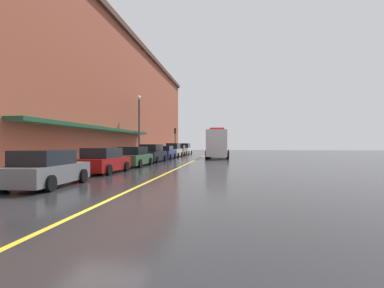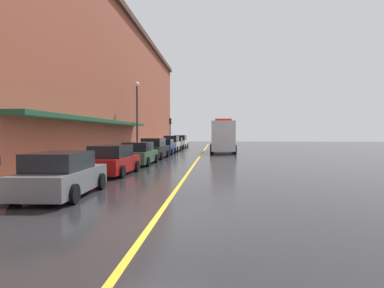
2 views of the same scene
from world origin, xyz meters
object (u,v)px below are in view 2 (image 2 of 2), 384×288
(parking_meter_3, at_px, (136,147))
(street_lamp_left, at_px, (137,110))
(parked_car_0, at_px, (62,175))
(parked_car_5, at_px, (172,144))
(box_truck, at_px, (223,137))
(parked_car_4, at_px, (164,147))
(parked_car_3, at_px, (154,149))
(parking_meter_2, at_px, (159,143))
(traffic_light_near, at_px, (170,127))
(parked_car_2, at_px, (139,154))
(parked_car_1, at_px, (112,161))
(parking_meter_0, at_px, (167,141))
(parked_car_6, at_px, (176,144))
(parked_car_7, at_px, (180,142))

(parking_meter_3, xyz_separation_m, street_lamp_left, (-0.60, 2.96, 3.34))
(parked_car_0, height_order, parked_car_5, parked_car_5)
(box_truck, height_order, parking_meter_3, box_truck)
(parked_car_4, bearing_deg, parked_car_0, 179.93)
(parked_car_3, relative_size, street_lamp_left, 0.71)
(parked_car_4, bearing_deg, parking_meter_2, 15.18)
(traffic_light_near, bearing_deg, parked_car_2, -86.97)
(parked_car_0, bearing_deg, parked_car_1, -0.97)
(parking_meter_3, height_order, traffic_light_near, traffic_light_near)
(parked_car_1, relative_size, parked_car_4, 0.97)
(parked_car_0, distance_m, parked_car_5, 29.15)
(parked_car_5, xyz_separation_m, parking_meter_2, (-1.46, -0.32, 0.17))
(box_truck, bearing_deg, traffic_light_near, -144.01)
(parking_meter_2, xyz_separation_m, traffic_light_near, (0.06, 9.16, 2.10))
(parking_meter_0, bearing_deg, parked_car_3, -85.20)
(parked_car_2, xyz_separation_m, parking_meter_0, (-1.44, 22.93, 0.31))
(street_lamp_left, distance_m, traffic_light_near, 18.16)
(parked_car_0, xyz_separation_m, parking_meter_0, (-1.49, 34.84, 0.32))
(parked_car_5, bearing_deg, parked_car_6, 1.99)
(box_truck, bearing_deg, parked_car_6, -138.27)
(parked_car_2, height_order, parked_car_7, parked_car_7)
(parked_car_7, bearing_deg, parked_car_6, -179.14)
(parked_car_5, xyz_separation_m, parked_car_6, (-0.07, 5.36, -0.13))
(parked_car_4, height_order, parking_meter_2, parked_car_4)
(parked_car_4, relative_size, parking_meter_0, 3.46)
(parking_meter_0, height_order, street_lamp_left, street_lamp_left)
(parked_car_3, bearing_deg, parking_meter_2, 9.17)
(parked_car_1, height_order, parked_car_4, parked_car_4)
(parked_car_1, bearing_deg, parking_meter_2, 5.27)
(parked_car_3, relative_size, parking_meter_0, 3.71)
(parked_car_1, xyz_separation_m, parked_car_3, (0.08, 11.58, 0.09))
(parked_car_0, height_order, traffic_light_near, traffic_light_near)
(parked_car_1, relative_size, parking_meter_0, 3.35)
(parked_car_3, distance_m, parking_meter_0, 17.24)
(parked_car_1, relative_size, street_lamp_left, 0.64)
(parked_car_6, distance_m, parking_meter_2, 5.86)
(parking_meter_0, xyz_separation_m, parking_meter_2, (0.00, -6.00, 0.00))
(parked_car_2, relative_size, parked_car_5, 1.17)
(parked_car_2, bearing_deg, box_truck, -21.77)
(parked_car_4, distance_m, street_lamp_left, 5.69)
(parked_car_3, xyz_separation_m, street_lamp_left, (-2.04, 2.22, 3.57))
(traffic_light_near, bearing_deg, parked_car_1, -87.66)
(street_lamp_left, bearing_deg, parked_car_3, -47.43)
(parked_car_4, bearing_deg, street_lamp_left, 152.47)
(street_lamp_left, relative_size, traffic_light_near, 1.61)
(parked_car_5, relative_size, parking_meter_0, 3.13)
(parked_car_5, distance_m, parking_meter_0, 5.87)
(parked_car_2, bearing_deg, street_lamp_left, 14.57)
(parking_meter_0, distance_m, parking_meter_2, 6.00)
(parked_car_4, distance_m, parked_car_6, 10.75)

